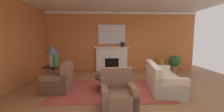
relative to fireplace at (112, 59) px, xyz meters
The scene contains 19 objects.
ground_plane 3.24m from the fireplace, 83.86° to the right, with size 9.69×9.69×0.00m, color olive.
wall_fireplace 1.02m from the fireplace, 31.67° to the left, with size 8.05×0.12×3.04m, color #CC723D.
wall_window 4.58m from the fireplace, 140.21° to the right, with size 0.12×7.24×3.04m, color #CC723D.
crown_moulding 2.41m from the fireplace, 20.92° to the left, with size 8.05×0.08×0.12m, color white.
area_rug 3.03m from the fireplace, 93.12° to the right, with size 3.62×2.31×0.01m, color #993D33.
fireplace is the anchor object (origin of this frame).
mantel_mirror 1.30m from the fireplace, 90.00° to the left, with size 1.38×0.04×0.98m, color silver.
sofa 3.32m from the fireplace, 61.70° to the right, with size 1.19×2.21×0.85m.
armchair_near_window 3.57m from the fireplace, 120.15° to the right, with size 0.84×0.84×0.95m.
armchair_facing_fireplace 4.32m from the fireplace, 90.17° to the right, with size 0.86×0.86×0.95m.
coffee_table 2.98m from the fireplace, 93.12° to the right, with size 1.00×1.00×0.45m.
side_table 3.28m from the fireplace, 131.59° to the right, with size 0.56×0.56×0.70m.
table_lamp 3.34m from the fireplace, 131.59° to the right, with size 0.44×0.44×0.75m.
vase_tall_corner 2.52m from the fireplace, ahead, with size 0.32×0.32×0.66m, color #B7892D.
vase_on_side_table 3.29m from the fireplace, 128.22° to the right, with size 0.18×0.18×0.45m, color #33703D.
vase_mantel_right 0.95m from the fireplace, ahead, with size 0.19×0.19×0.24m, color black.
book_red_cover 2.93m from the fireplace, 95.86° to the right, with size 0.18×0.17×0.06m, color tan.
book_art_folio 2.94m from the fireplace, 95.72° to the right, with size 0.21×0.17×0.06m, color navy.
potted_plant 3.13m from the fireplace, ahead, with size 0.56×0.56×0.83m.
Camera 1 is at (-0.63, -4.62, 1.71)m, focal length 24.35 mm.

